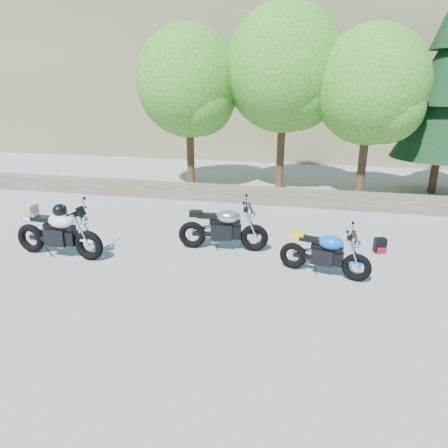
{
  "coord_description": "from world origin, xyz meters",
  "views": [
    {
      "loc": [
        2.05,
        -7.06,
        3.57
      ],
      "look_at": [
        0.2,
        1.0,
        0.75
      ],
      "focal_mm": 32.0,
      "sensor_mm": 36.0,
      "label": 1
    }
  ],
  "objects": [
    {
      "name": "tree_decid_left",
      "position": [
        -2.39,
        7.14,
        3.63
      ],
      "size": [
        3.67,
        3.67,
        5.62
      ],
      "color": "#382314",
      "rests_on": "ground"
    },
    {
      "name": "white_bike",
      "position": [
        -3.37,
        0.17,
        0.6
      ],
      "size": [
        2.21,
        0.7,
        1.22
      ],
      "rotation": [
        0.0,
        0.0,
        -0.06
      ],
      "color": "black",
      "rests_on": "ground"
    },
    {
      "name": "blue_bike",
      "position": [
        2.37,
        0.52,
        0.45
      ],
      "size": [
        1.82,
        0.69,
        0.93
      ],
      "rotation": [
        0.0,
        0.0,
        -0.24
      ],
      "color": "black",
      "rests_on": "ground"
    },
    {
      "name": "tree_decid_right",
      "position": [
        3.71,
        6.94,
        3.5
      ],
      "size": [
        3.54,
        3.54,
        5.41
      ],
      "color": "#382314",
      "rests_on": "ground"
    },
    {
      "name": "hillside",
      "position": [
        3.0,
        28.0,
        7.5
      ],
      "size": [
        80.0,
        30.0,
        15.0
      ],
      "primitive_type": "cube",
      "color": "brown",
      "rests_on": "ground"
    },
    {
      "name": "tree_decid_mid",
      "position": [
        0.91,
        7.54,
        4.04
      ],
      "size": [
        4.08,
        4.08,
        6.24
      ],
      "color": "#382314",
      "rests_on": "ground"
    },
    {
      "name": "backpack",
      "position": [
        3.63,
        1.98,
        0.16
      ],
      "size": [
        0.29,
        0.26,
        0.34
      ],
      "rotation": [
        0.0,
        0.0,
        0.27
      ],
      "color": "black",
      "rests_on": "ground"
    },
    {
      "name": "stone_wall",
      "position": [
        0.0,
        5.5,
        0.25
      ],
      "size": [
        22.0,
        0.55,
        0.5
      ],
      "primitive_type": "cube",
      "color": "#4C3F32",
      "rests_on": "ground"
    },
    {
      "name": "silver_bike",
      "position": [
        0.11,
        1.36,
        0.51
      ],
      "size": [
        2.1,
        0.67,
        1.05
      ],
      "rotation": [
        0.0,
        0.0,
        0.09
      ],
      "color": "black",
      "rests_on": "ground"
    },
    {
      "name": "ground",
      "position": [
        0.0,
        0.0,
        0.0
      ],
      "size": [
        90.0,
        90.0,
        0.0
      ],
      "primitive_type": "plane",
      "color": "gray",
      "rests_on": "ground"
    }
  ]
}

